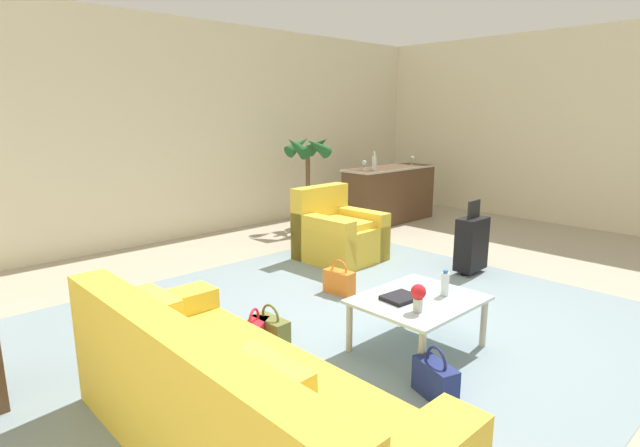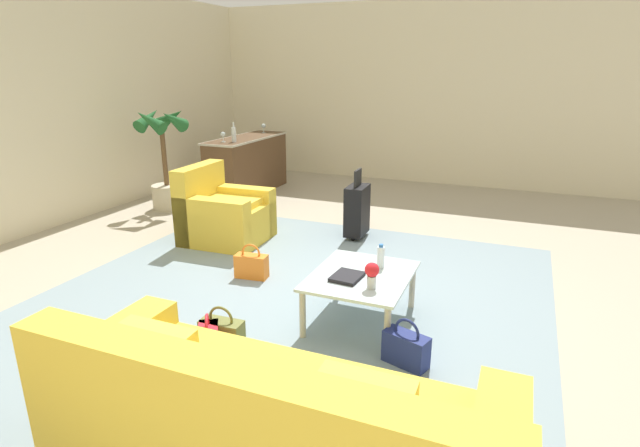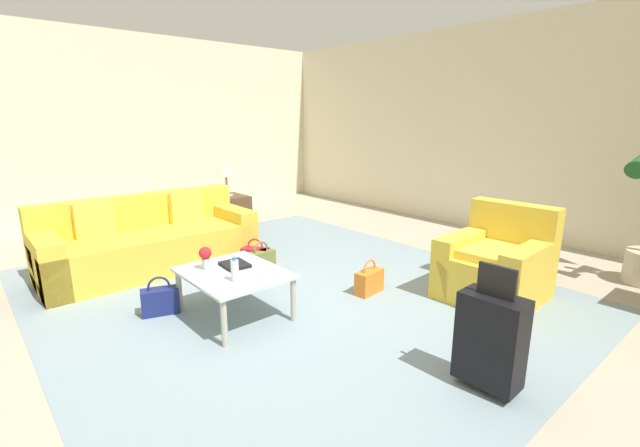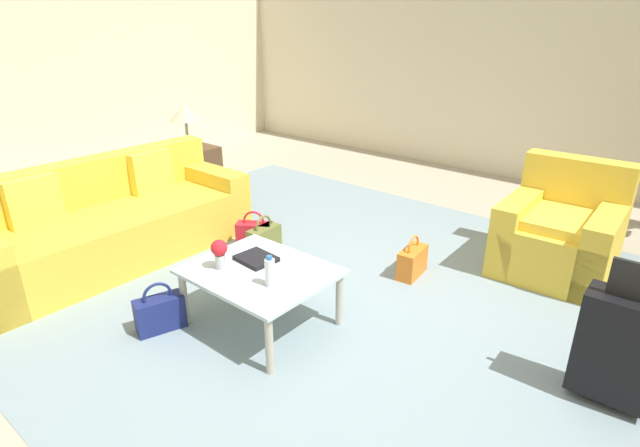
{
  "view_description": "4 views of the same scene",
  "coord_description": "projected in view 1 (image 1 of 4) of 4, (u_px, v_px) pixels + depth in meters",
  "views": [
    {
      "loc": [
        -3.42,
        -2.6,
        1.81
      ],
      "look_at": [
        -0.61,
        0.38,
        0.9
      ],
      "focal_mm": 28.0,
      "sensor_mm": 36.0,
      "label": 1
    },
    {
      "loc": [
        -3.94,
        -1.6,
        2.01
      ],
      "look_at": [
        -0.04,
        0.01,
        0.68
      ],
      "focal_mm": 28.0,
      "sensor_mm": 36.0,
      "label": 2
    },
    {
      "loc": [
        2.74,
        -2.24,
        1.73
      ],
      "look_at": [
        -0.01,
        0.16,
        0.82
      ],
      "focal_mm": 24.0,
      "sensor_mm": 36.0,
      "label": 3
    },
    {
      "loc": [
        1.79,
        -2.5,
        1.97
      ],
      "look_at": [
        -0.29,
        -0.01,
        0.63
      ],
      "focal_mm": 28.0,
      "sensor_mm": 36.0,
      "label": 4
    }
  ],
  "objects": [
    {
      "name": "wall_right",
      "position": [
        607.0,
        130.0,
        7.59
      ],
      "size": [
        0.12,
        8.0,
        3.1
      ],
      "primitive_type": "cube",
      "color": "beige",
      "rests_on": "ground"
    },
    {
      "name": "coffee_table",
      "position": [
        418.0,
        305.0,
        3.83
      ],
      "size": [
        0.93,
        0.77,
        0.42
      ],
      "color": "silver",
      "rests_on": "ground"
    },
    {
      "name": "water_bottle",
      "position": [
        445.0,
        284.0,
        3.86
      ],
      "size": [
        0.06,
        0.06,
        0.2
      ],
      "color": "silver",
      "rests_on": "coffee_table"
    },
    {
      "name": "handbag_navy",
      "position": [
        435.0,
        379.0,
        3.21
      ],
      "size": [
        0.23,
        0.35,
        0.36
      ],
      "color": "navy",
      "rests_on": "ground"
    },
    {
      "name": "handbag_olive",
      "position": [
        271.0,
        332.0,
        3.91
      ],
      "size": [
        0.16,
        0.33,
        0.36
      ],
      "color": "olive",
      "rests_on": "ground"
    },
    {
      "name": "suitcase_black",
      "position": [
        472.0,
        243.0,
        5.67
      ],
      "size": [
        0.41,
        0.23,
        0.85
      ],
      "color": "black",
      "rests_on": "ground"
    },
    {
      "name": "couch",
      "position": [
        227.0,
        413.0,
        2.57
      ],
      "size": [
        0.91,
        2.33,
        0.84
      ],
      "color": "gold",
      "rests_on": "ground"
    },
    {
      "name": "flower_vase",
      "position": [
        418.0,
        295.0,
        3.54
      ],
      "size": [
        0.11,
        0.11,
        0.21
      ],
      "color": "#B2B7BC",
      "rests_on": "coffee_table"
    },
    {
      "name": "potted_palm",
      "position": [
        308.0,
        181.0,
        7.84
      ],
      "size": [
        0.64,
        0.64,
        1.5
      ],
      "color": "#BCB299",
      "rests_on": "ground"
    },
    {
      "name": "armchair",
      "position": [
        336.0,
        235.0,
        6.25
      ],
      "size": [
        0.88,
        0.94,
        0.9
      ],
      "color": "gold",
      "rests_on": "ground"
    },
    {
      "name": "coffee_table_book",
      "position": [
        400.0,
        298.0,
        3.79
      ],
      "size": [
        0.27,
        0.23,
        0.03
      ],
      "primitive_type": "cube",
      "rotation": [
        0.0,
        0.0,
        -0.08
      ],
      "color": "black",
      "rests_on": "coffee_table"
    },
    {
      "name": "ground_plane",
      "position": [
        397.0,
        316.0,
        4.53
      ],
      "size": [
        12.0,
        12.0,
        0.0
      ],
      "primitive_type": "plane",
      "color": "#A89E89"
    },
    {
      "name": "handbag_orange",
      "position": [
        339.0,
        281.0,
        5.08
      ],
      "size": [
        0.18,
        0.33,
        0.36
      ],
      "color": "orange",
      "rests_on": "ground"
    },
    {
      "name": "area_rug",
      "position": [
        335.0,
        328.0,
        4.27
      ],
      "size": [
        5.2,
        4.4,
        0.01
      ],
      "primitive_type": "cube",
      "color": "gray",
      "rests_on": "ground"
    },
    {
      "name": "wall_back",
      "position": [
        173.0,
        131.0,
        7.07
      ],
      "size": [
        10.24,
        0.12,
        3.1
      ],
      "primitive_type": "cube",
      "color": "beige",
      "rests_on": "ground"
    },
    {
      "name": "wine_glass_leftmost",
      "position": [
        364.0,
        163.0,
        7.84
      ],
      "size": [
        0.08,
        0.08,
        0.15
      ],
      "color": "silver",
      "rests_on": "bar_console"
    },
    {
      "name": "wine_glass_left_of_centre",
      "position": [
        412.0,
        158.0,
        8.65
      ],
      "size": [
        0.08,
        0.08,
        0.15
      ],
      "color": "silver",
      "rests_on": "bar_console"
    },
    {
      "name": "handbag_red",
      "position": [
        254.0,
        337.0,
        3.82
      ],
      "size": [
        0.35,
        0.29,
        0.36
      ],
      "color": "red",
      "rests_on": "ground"
    },
    {
      "name": "wine_bottle_clear",
      "position": [
        374.0,
        163.0,
        7.78
      ],
      "size": [
        0.07,
        0.07,
        0.3
      ],
      "color": "silver",
      "rests_on": "bar_console"
    },
    {
      "name": "bar_console",
      "position": [
        389.0,
        194.0,
        8.35
      ],
      "size": [
        1.79,
        0.6,
        0.92
      ],
      "color": "#513823",
      "rests_on": "ground"
    }
  ]
}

